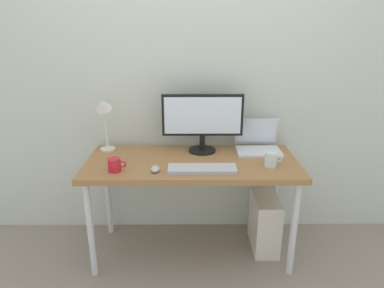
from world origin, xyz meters
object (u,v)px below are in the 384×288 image
(glass_cup, at_px, (271,159))
(computer_tower, at_px, (264,222))
(monitor, at_px, (203,119))
(desk, at_px, (192,169))
(mouse, at_px, (155,169))
(laptop, at_px, (258,143))
(keyboard, at_px, (202,169))
(coffee_mug, at_px, (115,165))
(desk_lamp, at_px, (104,113))

(glass_cup, xyz_separation_m, computer_tower, (0.03, 0.16, -0.57))
(glass_cup, bearing_deg, monitor, 146.59)
(desk, distance_m, glass_cup, 0.54)
(mouse, bearing_deg, laptop, 28.08)
(desk, relative_size, glass_cup, 12.54)
(keyboard, height_order, mouse, mouse)
(laptop, distance_m, glass_cup, 0.31)
(monitor, distance_m, keyboard, 0.43)
(mouse, distance_m, coffee_mug, 0.26)
(monitor, distance_m, glass_cup, 0.56)
(desk, relative_size, desk_lamp, 3.49)
(coffee_mug, bearing_deg, glass_cup, 3.90)
(mouse, relative_size, coffee_mug, 0.77)
(desk, height_order, computer_tower, desk)
(laptop, distance_m, keyboard, 0.57)
(laptop, height_order, glass_cup, laptop)
(mouse, bearing_deg, monitor, 49.78)
(keyboard, xyz_separation_m, mouse, (-0.30, -0.01, 0.01))
(mouse, xyz_separation_m, glass_cup, (0.75, 0.08, 0.03))
(mouse, height_order, glass_cup, glass_cup)
(glass_cup, height_order, computer_tower, glass_cup)
(monitor, relative_size, glass_cup, 5.00)
(keyboard, height_order, computer_tower, keyboard)
(monitor, bearing_deg, glass_cup, -33.41)
(mouse, xyz_separation_m, coffee_mug, (-0.26, 0.01, 0.03))
(laptop, bearing_deg, monitor, -177.65)
(mouse, bearing_deg, desk, 38.35)
(monitor, bearing_deg, mouse, -130.22)
(laptop, bearing_deg, desk_lamp, -179.16)
(desk, distance_m, monitor, 0.37)
(coffee_mug, bearing_deg, mouse, -1.92)
(monitor, xyz_separation_m, laptop, (0.41, 0.02, -0.19))
(desk, bearing_deg, laptop, 22.25)
(laptop, relative_size, coffee_mug, 2.74)
(desk_lamp, relative_size, computer_tower, 0.99)
(computer_tower, bearing_deg, keyboard, -154.95)
(keyboard, height_order, coffee_mug, coffee_mug)
(desk, relative_size, laptop, 4.55)
(laptop, height_order, coffee_mug, laptop)
(coffee_mug, distance_m, glass_cup, 1.01)
(monitor, distance_m, mouse, 0.53)
(laptop, relative_size, mouse, 3.56)
(desk_lamp, xyz_separation_m, computer_tower, (1.17, -0.13, -0.82))
(keyboard, xyz_separation_m, computer_tower, (0.48, 0.23, -0.54))
(desk, bearing_deg, keyboard, -69.73)
(desk, relative_size, mouse, 16.16)
(mouse, height_order, computer_tower, mouse)
(computer_tower, bearing_deg, desk, -174.70)
(coffee_mug, bearing_deg, laptop, 21.03)
(monitor, relative_size, computer_tower, 1.38)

